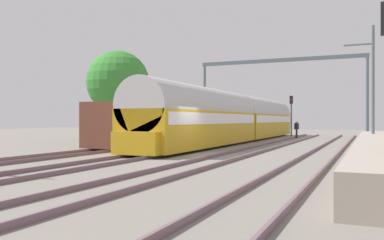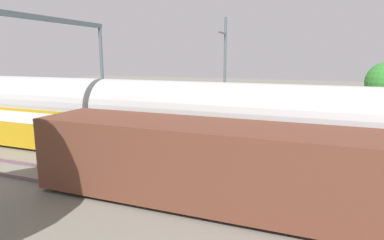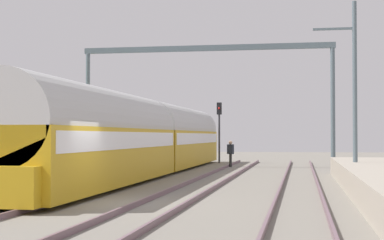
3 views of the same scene
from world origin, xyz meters
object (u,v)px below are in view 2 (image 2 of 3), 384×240
at_px(person_crossing, 31,114).
at_px(passenger_train, 104,117).
at_px(catenary_gantry, 24,44).
at_px(freight_car, 211,164).

bearing_deg(person_crossing, passenger_train, 93.03).
xyz_separation_m(person_crossing, catenary_gantry, (-1.40, -1.55, 4.86)).
bearing_deg(person_crossing, freight_car, 89.44).
distance_m(passenger_train, person_crossing, 9.58).
xyz_separation_m(passenger_train, catenary_gantry, (1.98, 7.37, 3.92)).
relative_size(person_crossing, catenary_gantry, 0.11).
bearing_deg(catenary_gantry, person_crossing, 47.90).
distance_m(freight_car, catenary_gantry, 16.43).
relative_size(freight_car, catenary_gantry, 0.80).
distance_m(freight_car, person_crossing, 17.80).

